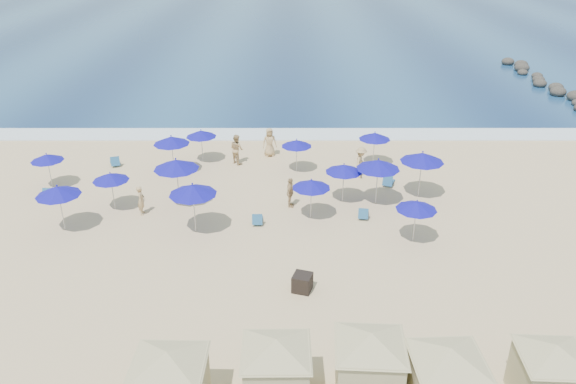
{
  "coord_description": "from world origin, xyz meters",
  "views": [
    {
      "loc": [
        0.16,
        -22.37,
        13.58
      ],
      "look_at": [
        0.17,
        3.0,
        1.45
      ],
      "focal_mm": 35.0,
      "sensor_mm": 36.0,
      "label": 1
    }
  ],
  "objects_px": {
    "cabana_1": "(276,362)",
    "cabana_2": "(370,357)",
    "cabana_0": "(169,376)",
    "umbrella_8": "(344,168)",
    "umbrella_13": "(111,177)",
    "umbrella_9": "(375,136)",
    "umbrella_6": "(311,184)",
    "beachgoer_0": "(141,200)",
    "umbrella_12": "(422,157)",
    "beachgoer_1": "(237,149)",
    "trash_bin": "(302,283)",
    "umbrella_0": "(47,158)",
    "umbrella_4": "(201,134)",
    "cabana_3": "(447,372)",
    "beachgoer_3": "(361,162)",
    "umbrella_3": "(193,190)",
    "umbrella_1": "(58,191)",
    "umbrella_11": "(417,206)",
    "umbrella_5": "(176,164)",
    "beachgoer_4": "(270,142)",
    "cabana_4": "(552,367)",
    "umbrella_7": "(297,143)",
    "umbrella_10": "(378,164)",
    "rock_jetty": "(564,94)"
  },
  "relations": [
    {
      "from": "cabana_0",
      "to": "umbrella_13",
      "type": "bearing_deg",
      "value": 112.2
    },
    {
      "from": "umbrella_10",
      "to": "beachgoer_3",
      "type": "xyz_separation_m",
      "value": [
        -0.42,
        3.56,
        -1.35
      ]
    },
    {
      "from": "umbrella_3",
      "to": "cabana_1",
      "type": "bearing_deg",
      "value": -68.93
    },
    {
      "from": "cabana_4",
      "to": "umbrella_9",
      "type": "xyz_separation_m",
      "value": [
        -2.68,
        19.32,
        0.44
      ]
    },
    {
      "from": "umbrella_5",
      "to": "umbrella_7",
      "type": "relative_size",
      "value": 1.29
    },
    {
      "from": "umbrella_8",
      "to": "beachgoer_0",
      "type": "height_order",
      "value": "umbrella_8"
    },
    {
      "from": "umbrella_5",
      "to": "beachgoer_1",
      "type": "relative_size",
      "value": 1.44
    },
    {
      "from": "umbrella_12",
      "to": "umbrella_13",
      "type": "bearing_deg",
      "value": -174.74
    },
    {
      "from": "cabana_0",
      "to": "umbrella_9",
      "type": "xyz_separation_m",
      "value": [
        8.79,
        19.81,
        0.33
      ]
    },
    {
      "from": "umbrella_0",
      "to": "cabana_0",
      "type": "bearing_deg",
      "value": -58.93
    },
    {
      "from": "cabana_2",
      "to": "umbrella_0",
      "type": "height_order",
      "value": "cabana_2"
    },
    {
      "from": "umbrella_12",
      "to": "beachgoer_1",
      "type": "relative_size",
      "value": 1.43
    },
    {
      "from": "cabana_3",
      "to": "umbrella_12",
      "type": "height_order",
      "value": "cabana_3"
    },
    {
      "from": "cabana_0",
      "to": "cabana_3",
      "type": "bearing_deg",
      "value": 1.32
    },
    {
      "from": "beachgoer_0",
      "to": "umbrella_8",
      "type": "bearing_deg",
      "value": -87.24
    },
    {
      "from": "cabana_0",
      "to": "umbrella_13",
      "type": "distance_m",
      "value": 14.93
    },
    {
      "from": "trash_bin",
      "to": "umbrella_6",
      "type": "height_order",
      "value": "umbrella_6"
    },
    {
      "from": "cabana_0",
      "to": "umbrella_10",
      "type": "bearing_deg",
      "value": 60.44
    },
    {
      "from": "umbrella_9",
      "to": "umbrella_8",
      "type": "bearing_deg",
      "value": -114.76
    },
    {
      "from": "umbrella_6",
      "to": "umbrella_11",
      "type": "xyz_separation_m",
      "value": [
        4.76,
        -2.35,
        -0.01
      ]
    },
    {
      "from": "cabana_2",
      "to": "umbrella_4",
      "type": "xyz_separation_m",
      "value": [
        -7.9,
        19.53,
        0.3
      ]
    },
    {
      "from": "cabana_2",
      "to": "umbrella_0",
      "type": "xyz_separation_m",
      "value": [
        -16.01,
        15.76,
        0.23
      ]
    },
    {
      "from": "umbrella_9",
      "to": "umbrella_13",
      "type": "height_order",
      "value": "umbrella_9"
    },
    {
      "from": "cabana_2",
      "to": "umbrella_5",
      "type": "xyz_separation_m",
      "value": [
        -8.31,
        13.46,
        0.78
      ]
    },
    {
      "from": "beachgoer_3",
      "to": "umbrella_3",
      "type": "bearing_deg",
      "value": 143.08
    },
    {
      "from": "cabana_3",
      "to": "umbrella_8",
      "type": "distance_m",
      "value": 14.65
    },
    {
      "from": "cabana_1",
      "to": "umbrella_3",
      "type": "xyz_separation_m",
      "value": [
        -4.14,
        10.76,
        0.74
      ]
    },
    {
      "from": "umbrella_8",
      "to": "cabana_0",
      "type": "bearing_deg",
      "value": -113.64
    },
    {
      "from": "umbrella_0",
      "to": "umbrella_13",
      "type": "relative_size",
      "value": 0.97
    },
    {
      "from": "cabana_0",
      "to": "umbrella_8",
      "type": "bearing_deg",
      "value": 66.36
    },
    {
      "from": "umbrella_5",
      "to": "beachgoer_4",
      "type": "relative_size",
      "value": 1.44
    },
    {
      "from": "cabana_2",
      "to": "umbrella_13",
      "type": "xyz_separation_m",
      "value": [
        -11.64,
        12.96,
        0.29
      ]
    },
    {
      "from": "umbrella_6",
      "to": "beachgoer_0",
      "type": "relative_size",
      "value": 1.41
    },
    {
      "from": "cabana_1",
      "to": "cabana_2",
      "type": "bearing_deg",
      "value": 4.15
    },
    {
      "from": "umbrella_1",
      "to": "cabana_4",
      "type": "bearing_deg",
      "value": -30.35
    },
    {
      "from": "beachgoer_1",
      "to": "umbrella_5",
      "type": "bearing_deg",
      "value": 115.38
    },
    {
      "from": "umbrella_6",
      "to": "umbrella_1",
      "type": "bearing_deg",
      "value": -174.21
    },
    {
      "from": "umbrella_9",
      "to": "umbrella_11",
      "type": "height_order",
      "value": "umbrella_9"
    },
    {
      "from": "cabana_2",
      "to": "umbrella_7",
      "type": "xyz_separation_m",
      "value": [
        -1.99,
        18.0,
        0.25
      ]
    },
    {
      "from": "umbrella_1",
      "to": "umbrella_3",
      "type": "relative_size",
      "value": 0.93
    },
    {
      "from": "umbrella_0",
      "to": "umbrella_3",
      "type": "xyz_separation_m",
      "value": [
        9.0,
        -5.21,
        0.48
      ]
    },
    {
      "from": "umbrella_4",
      "to": "beachgoer_3",
      "type": "xyz_separation_m",
      "value": [
        9.68,
        -2.36,
        -0.94
      ]
    },
    {
      "from": "cabana_0",
      "to": "beachgoer_4",
      "type": "xyz_separation_m",
      "value": [
        2.31,
        21.37,
        -0.65
      ]
    },
    {
      "from": "cabana_3",
      "to": "umbrella_1",
      "type": "relative_size",
      "value": 1.79
    },
    {
      "from": "cabana_0",
      "to": "umbrella_8",
      "type": "distance_m",
      "value": 16.08
    },
    {
      "from": "umbrella_4",
      "to": "umbrella_9",
      "type": "xyz_separation_m",
      "value": [
        10.69,
        -0.58,
        0.05
      ]
    },
    {
      "from": "beachgoer_4",
      "to": "umbrella_7",
      "type": "bearing_deg",
      "value": -68.89
    },
    {
      "from": "cabana_0",
      "to": "umbrella_1",
      "type": "xyz_separation_m",
      "value": [
        -7.48,
        11.58,
        0.53
      ]
    },
    {
      "from": "rock_jetty",
      "to": "beachgoer_3",
      "type": "height_order",
      "value": "beachgoer_3"
    },
    {
      "from": "cabana_4",
      "to": "beachgoer_4",
      "type": "xyz_separation_m",
      "value": [
        -9.16,
        20.88,
        -0.54
      ]
    }
  ]
}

